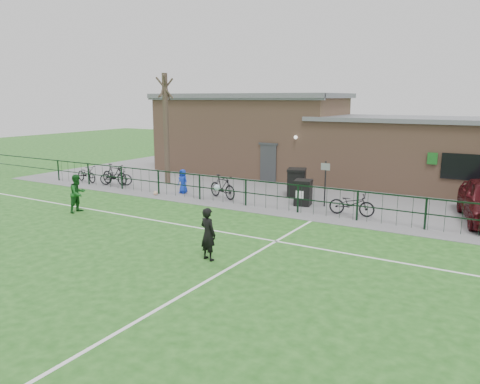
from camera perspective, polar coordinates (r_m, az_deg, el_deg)
The scene contains 20 objects.
ground at distance 13.65m, azimuth -10.99°, elevation -8.95°, with size 90.00×90.00×0.00m, color #1E5519.
paving_strip at distance 24.97m, azimuth 10.08°, elevation 0.41°, with size 34.00×13.00×0.02m, color slate.
pitch_line_touch at distance 19.86m, azimuth 4.16°, elevation -2.29°, with size 28.00×0.10×0.01m, color white.
pitch_line_mid at distance 16.67m, azimuth -1.77°, elevation -4.96°, with size 28.00×0.10×0.01m, color white.
pitch_line_perp at distance 12.47m, azimuth -4.00°, elevation -10.73°, with size 0.10×16.00×0.01m, color white.
perimeter_fence at distance 19.90m, azimuth 4.44°, elevation -0.51°, with size 28.00×0.10×1.20m, color black.
bare_tree at distance 26.04m, azimuth -9.00°, elevation 7.53°, with size 0.30×0.30×6.00m, color #403127.
wheelie_bin_left at distance 22.78m, azimuth 6.92°, elevation 1.07°, with size 0.82×0.94×1.25m, color black.
wheelie_bin_right at distance 20.89m, azimuth 7.71°, elevation -0.17°, with size 0.69×0.78×1.04m, color black.
sign_post at distance 20.68m, azimuth 10.33°, elevation 0.98°, with size 0.06×0.06×2.00m, color black.
bicycle_a at distance 27.83m, azimuth -18.20°, elevation 2.12°, with size 0.61×1.75×0.92m, color black.
bicycle_b at distance 26.44m, azimuth -15.04°, elevation 2.09°, with size 0.54×1.91×1.15m, color black.
bicycle_c at distance 26.33m, azimuth -14.89°, elevation 1.85°, with size 0.63×1.82×0.96m, color black.
bicycle_d at distance 22.09m, azimuth -2.16°, elevation 0.65°, with size 0.52×1.86×1.12m, color black.
bicycle_e at distance 19.41m, azimuth 13.47°, elevation -1.39°, with size 0.64×1.84×0.97m, color black.
spectator_child at distance 23.43m, azimuth -6.98°, elevation 1.31°, with size 0.59×0.38×1.21m, color #1434C3.
goalkeeper_kick at distance 13.85m, azimuth -3.88°, elevation -4.92°, with size 2.02×3.23×1.66m.
outfield_player at distance 20.59m, azimuth -19.17°, elevation -0.15°, with size 0.77×0.60×1.59m, color #19591F.
ball_ground at distance 23.31m, azimuth -10.24°, elevation -0.13°, with size 0.22×0.22×0.22m, color white.
clubhouse at distance 27.75m, azimuth 10.76°, elevation 6.09°, with size 24.25×5.40×4.96m.
Camera 1 is at (8.65, -9.45, 4.70)m, focal length 35.00 mm.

